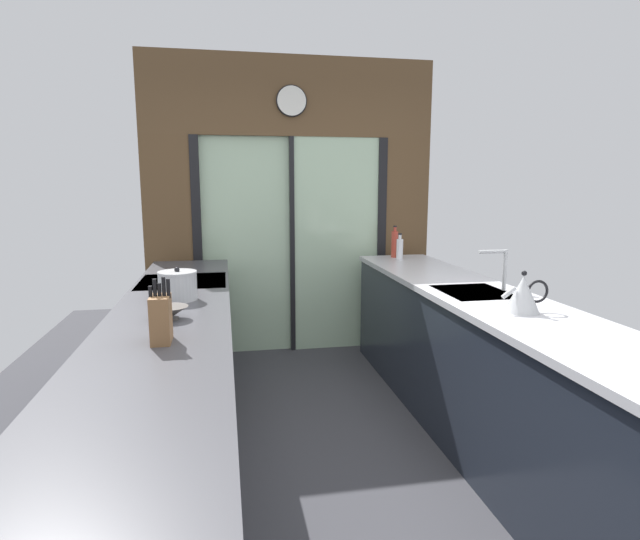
{
  "coord_description": "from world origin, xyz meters",
  "views": [
    {
      "loc": [
        -0.62,
        -2.31,
        1.58
      ],
      "look_at": [
        -0.03,
        0.8,
        1.04
      ],
      "focal_mm": 28.61,
      "sensor_mm": 36.0,
      "label": 1
    }
  ],
  "objects_px": {
    "oven_range": "(186,346)",
    "stock_pot": "(178,286)",
    "soap_bottle_far": "(395,244)",
    "mixing_bowl": "(171,312)",
    "knife_block": "(161,318)",
    "soap_bottle_near": "(400,249)",
    "kettle": "(523,294)"
  },
  "relations": [
    {
      "from": "soap_bottle_far",
      "to": "soap_bottle_near",
      "type": "bearing_deg",
      "value": -90.0
    },
    {
      "from": "soap_bottle_far",
      "to": "stock_pot",
      "type": "bearing_deg",
      "value": -141.63
    },
    {
      "from": "kettle",
      "to": "knife_block",
      "type": "bearing_deg",
      "value": -174.11
    },
    {
      "from": "knife_block",
      "to": "oven_range",
      "type": "bearing_deg",
      "value": 90.76
    },
    {
      "from": "kettle",
      "to": "soap_bottle_far",
      "type": "bearing_deg",
      "value": 90.06
    },
    {
      "from": "mixing_bowl",
      "to": "stock_pot",
      "type": "height_order",
      "value": "stock_pot"
    },
    {
      "from": "knife_block",
      "to": "kettle",
      "type": "bearing_deg",
      "value": 5.89
    },
    {
      "from": "soap_bottle_near",
      "to": "soap_bottle_far",
      "type": "relative_size",
      "value": 0.81
    },
    {
      "from": "mixing_bowl",
      "to": "soap_bottle_near",
      "type": "xyz_separation_m",
      "value": [
        1.78,
        1.7,
        0.06
      ]
    },
    {
      "from": "knife_block",
      "to": "stock_pot",
      "type": "distance_m",
      "value": 0.81
    },
    {
      "from": "oven_range",
      "to": "mixing_bowl",
      "type": "bearing_deg",
      "value": -88.97
    },
    {
      "from": "stock_pot",
      "to": "kettle",
      "type": "xyz_separation_m",
      "value": [
        1.78,
        -0.62,
        0.01
      ]
    },
    {
      "from": "oven_range",
      "to": "mixing_bowl",
      "type": "height_order",
      "value": "mixing_bowl"
    },
    {
      "from": "kettle",
      "to": "soap_bottle_near",
      "type": "height_order",
      "value": "soap_bottle_near"
    },
    {
      "from": "mixing_bowl",
      "to": "knife_block",
      "type": "xyz_separation_m",
      "value": [
        0.0,
        -0.37,
        0.07
      ]
    },
    {
      "from": "oven_range",
      "to": "knife_block",
      "type": "height_order",
      "value": "knife_block"
    },
    {
      "from": "stock_pot",
      "to": "soap_bottle_far",
      "type": "distance_m",
      "value": 2.27
    },
    {
      "from": "oven_range",
      "to": "stock_pot",
      "type": "relative_size",
      "value": 4.19
    },
    {
      "from": "oven_range",
      "to": "soap_bottle_far",
      "type": "distance_m",
      "value": 2.06
    },
    {
      "from": "knife_block",
      "to": "kettle",
      "type": "relative_size",
      "value": 1.06
    },
    {
      "from": "oven_range",
      "to": "stock_pot",
      "type": "bearing_deg",
      "value": -88.23
    },
    {
      "from": "oven_range",
      "to": "soap_bottle_far",
      "type": "xyz_separation_m",
      "value": [
        1.8,
        0.81,
        0.59
      ]
    },
    {
      "from": "mixing_bowl",
      "to": "kettle",
      "type": "relative_size",
      "value": 0.66
    },
    {
      "from": "knife_block",
      "to": "soap_bottle_near",
      "type": "height_order",
      "value": "knife_block"
    },
    {
      "from": "oven_range",
      "to": "kettle",
      "type": "height_order",
      "value": "kettle"
    },
    {
      "from": "mixing_bowl",
      "to": "stock_pot",
      "type": "relative_size",
      "value": 0.8
    },
    {
      "from": "oven_range",
      "to": "mixing_bowl",
      "type": "xyz_separation_m",
      "value": [
        0.02,
        -1.03,
        0.5
      ]
    },
    {
      "from": "kettle",
      "to": "soap_bottle_near",
      "type": "distance_m",
      "value": 1.89
    },
    {
      "from": "soap_bottle_far",
      "to": "knife_block",
      "type": "bearing_deg",
      "value": -128.77
    },
    {
      "from": "oven_range",
      "to": "knife_block",
      "type": "relative_size",
      "value": 3.3
    },
    {
      "from": "soap_bottle_far",
      "to": "mixing_bowl",
      "type": "bearing_deg",
      "value": -134.03
    },
    {
      "from": "mixing_bowl",
      "to": "soap_bottle_far",
      "type": "xyz_separation_m",
      "value": [
        1.78,
        1.84,
        0.09
      ]
    }
  ]
}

